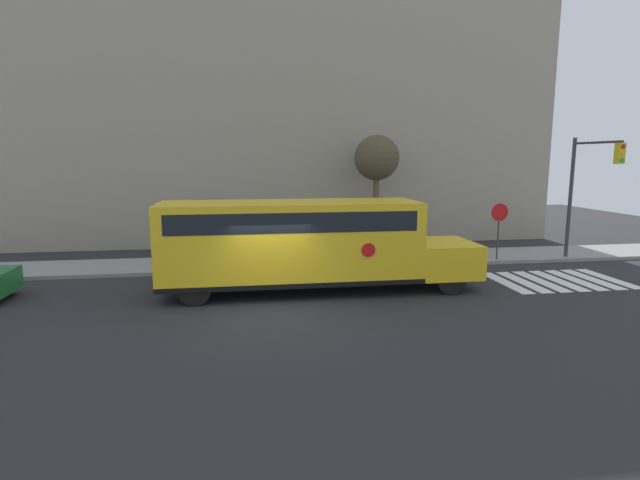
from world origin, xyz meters
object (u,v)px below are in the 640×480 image
at_px(school_bus, 303,241).
at_px(tree_near_sidewalk, 377,160).
at_px(traffic_light, 586,181).
at_px(stop_sign, 499,223).

height_order(school_bus, tree_near_sidewalk, tree_near_sidewalk).
distance_m(school_bus, tree_near_sidewalk, 9.00).
relative_size(traffic_light, tree_near_sidewalk, 0.96).
bearing_deg(tree_near_sidewalk, stop_sign, -41.23).
xyz_separation_m(stop_sign, tree_near_sidewalk, (-4.44, 3.89, 2.69)).
bearing_deg(stop_sign, traffic_light, -12.34).
bearing_deg(stop_sign, tree_near_sidewalk, 138.77).
height_order(school_bus, stop_sign, school_bus).
height_order(traffic_light, tree_near_sidewalk, tree_near_sidewalk).
xyz_separation_m(traffic_light, tree_near_sidewalk, (-7.85, 4.64, 0.89)).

